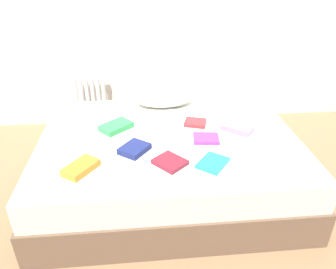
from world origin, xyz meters
name	(u,v)px	position (x,y,z in m)	size (l,w,h in m)	color
ground_plane	(169,187)	(0.00, 0.00, 0.00)	(8.00, 8.00, 0.00)	#93704C
bed	(169,163)	(0.00, 0.00, 0.25)	(2.00, 1.50, 0.50)	brown
radiator	(90,96)	(-0.75, 1.20, 0.36)	(0.34, 0.04, 0.46)	white
pillow	(163,98)	(0.01, 0.57, 0.57)	(0.51, 0.27, 0.14)	white
textbook_pink	(237,128)	(0.55, 0.03, 0.52)	(0.24, 0.14, 0.04)	pink
textbook_navy	(134,149)	(-0.26, -0.21, 0.52)	(0.20, 0.16, 0.04)	navy
textbook_red	(195,123)	(0.24, 0.17, 0.51)	(0.17, 0.14, 0.03)	red
textbook_teal	(213,163)	(0.26, -0.42, 0.51)	(0.21, 0.16, 0.02)	teal
textbook_orange	(81,168)	(-0.61, -0.41, 0.52)	(0.23, 0.14, 0.05)	orange
textbook_white	(264,159)	(0.60, -0.43, 0.52)	(0.23, 0.18, 0.05)	white
textbook_green	(116,126)	(-0.41, 0.15, 0.52)	(0.25, 0.16, 0.04)	green
textbook_purple	(206,139)	(0.27, -0.10, 0.51)	(0.19, 0.15, 0.03)	purple
textbook_maroon	(170,162)	(-0.03, -0.39, 0.51)	(0.20, 0.17, 0.03)	maroon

